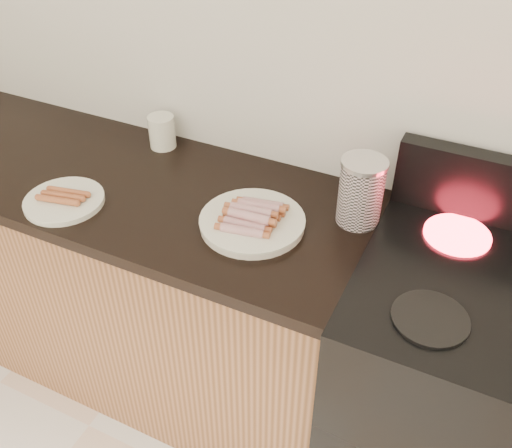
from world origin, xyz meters
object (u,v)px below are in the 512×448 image
at_px(stove, 472,406).
at_px(canister, 361,191).
at_px(main_plate, 252,223).
at_px(mug, 162,132).
at_px(side_plate, 64,201).

bearing_deg(stove, canister, 162.99).
height_order(main_plate, canister, canister).
bearing_deg(mug, main_plate, -29.44).
bearing_deg(canister, side_plate, -159.65).
bearing_deg(main_plate, mug, 150.56).
distance_m(stove, main_plate, 0.84).
height_order(main_plate, side_plate, main_plate).
bearing_deg(mug, stove, -11.83).
distance_m(stove, mug, 1.30).
height_order(side_plate, canister, canister).
bearing_deg(mug, canister, -8.57).
height_order(main_plate, mug, mug).
bearing_deg(mug, side_plate, -101.30).
xyz_separation_m(main_plate, side_plate, (-0.55, -0.15, -0.00)).
xyz_separation_m(canister, mug, (-0.73, 0.11, -0.04)).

